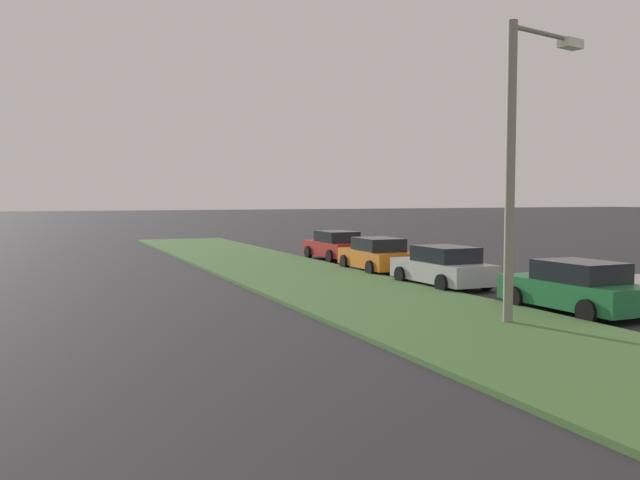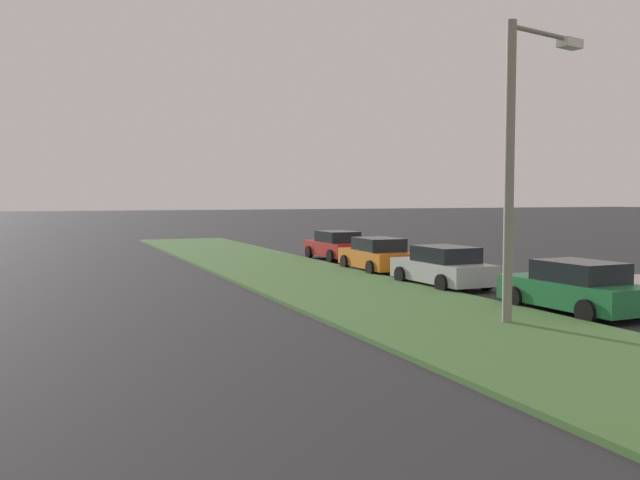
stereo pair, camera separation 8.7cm
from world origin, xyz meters
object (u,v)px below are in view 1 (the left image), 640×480
at_px(streetlight, 520,150).
at_px(parked_car_orange, 377,255).
at_px(parked_car_green, 575,288).
at_px(parked_car_red, 335,246).
at_px(parked_car_silver, 443,267).

bearing_deg(streetlight, parked_car_orange, -10.81).
distance_m(parked_car_orange, streetlight, 12.87).
relative_size(parked_car_green, streetlight, 0.58).
distance_m(parked_car_green, parked_car_red, 17.22).
relative_size(parked_car_silver, parked_car_red, 1.00).
bearing_deg(parked_car_green, parked_car_red, -3.38).
bearing_deg(parked_car_silver, parked_car_green, -178.42).
bearing_deg(parked_car_green, parked_car_orange, -0.86).
xyz_separation_m(parked_car_silver, streetlight, (-6.83, 2.23, 3.67)).
bearing_deg(parked_car_silver, parked_car_orange, -2.33).
xyz_separation_m(parked_car_green, parked_car_silver, (6.13, 0.32, 0.00)).
xyz_separation_m(parked_car_red, streetlight, (-17.91, 2.95, 3.67)).
height_order(parked_car_green, parked_car_orange, same).
height_order(parked_car_green, parked_car_red, same).
relative_size(parked_car_green, parked_car_silver, 1.00).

